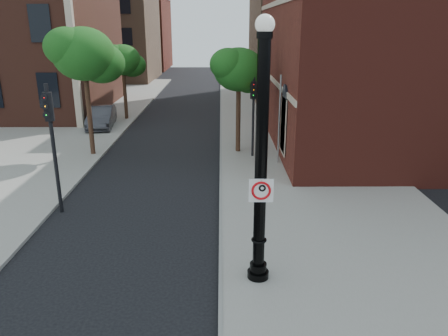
{
  "coord_description": "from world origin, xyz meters",
  "views": [
    {
      "loc": [
        2.08,
        -10.7,
        6.44
      ],
      "look_at": [
        2.16,
        2.0,
        2.25
      ],
      "focal_mm": 35.0,
      "sensor_mm": 36.0,
      "label": 1
    }
  ],
  "objects_px": {
    "no_parking_sign": "(261,190)",
    "traffic_signal_left": "(51,128)",
    "lamppost": "(261,171)",
    "parked_car": "(101,117)",
    "traffic_signal_right": "(253,104)"
  },
  "relations": [
    {
      "from": "no_parking_sign",
      "to": "traffic_signal_right",
      "type": "distance_m",
      "value": 11.34
    },
    {
      "from": "lamppost",
      "to": "parked_car",
      "type": "height_order",
      "value": "lamppost"
    },
    {
      "from": "no_parking_sign",
      "to": "traffic_signal_left",
      "type": "bearing_deg",
      "value": 146.27
    },
    {
      "from": "no_parking_sign",
      "to": "traffic_signal_left",
      "type": "distance_m",
      "value": 8.22
    },
    {
      "from": "no_parking_sign",
      "to": "traffic_signal_right",
      "type": "height_order",
      "value": "traffic_signal_right"
    },
    {
      "from": "parked_car",
      "to": "traffic_signal_right",
      "type": "bearing_deg",
      "value": -43.11
    },
    {
      "from": "lamppost",
      "to": "traffic_signal_right",
      "type": "height_order",
      "value": "lamppost"
    },
    {
      "from": "no_parking_sign",
      "to": "traffic_signal_left",
      "type": "height_order",
      "value": "traffic_signal_left"
    },
    {
      "from": "parked_car",
      "to": "traffic_signal_left",
      "type": "distance_m",
      "value": 13.87
    },
    {
      "from": "no_parking_sign",
      "to": "parked_car",
      "type": "relative_size",
      "value": 0.14
    },
    {
      "from": "traffic_signal_left",
      "to": "traffic_signal_right",
      "type": "xyz_separation_m",
      "value": [
        7.35,
        6.65,
        -0.33
      ]
    },
    {
      "from": "lamppost",
      "to": "no_parking_sign",
      "type": "distance_m",
      "value": 0.48
    },
    {
      "from": "traffic_signal_right",
      "to": "no_parking_sign",
      "type": "bearing_deg",
      "value": -112.33
    },
    {
      "from": "no_parking_sign",
      "to": "lamppost",
      "type": "bearing_deg",
      "value": 92.62
    },
    {
      "from": "no_parking_sign",
      "to": "traffic_signal_left",
      "type": "relative_size",
      "value": 0.13
    }
  ]
}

